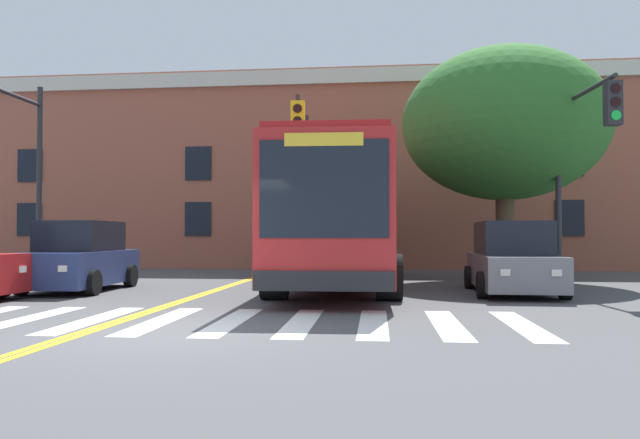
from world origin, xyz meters
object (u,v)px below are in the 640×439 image
city_bus (339,216)px  street_tree_curbside_large (504,125)px  traffic_light_near_corner (579,148)px  car_tan_behind_bus (343,248)px  traffic_light_far_corner (8,144)px  car_navy_near_lane (80,259)px  traffic_light_overhead (303,159)px  car_grey_far_lane (513,260)px

city_bus → street_tree_curbside_large: (4.89, 2.34, 2.86)m
traffic_light_near_corner → street_tree_curbside_large: street_tree_curbside_large is taller
car_tan_behind_bus → traffic_light_far_corner: 15.00m
car_navy_near_lane → traffic_light_overhead: bearing=22.9°
traffic_light_overhead → street_tree_curbside_large: street_tree_curbside_large is taller
car_navy_near_lane → traffic_light_far_corner: traffic_light_far_corner is taller
city_bus → car_navy_near_lane: city_bus is taller
car_navy_near_lane → traffic_light_near_corner: traffic_light_near_corner is taller
car_tan_behind_bus → traffic_light_near_corner: 13.80m
traffic_light_near_corner → street_tree_curbside_large: 3.53m
car_grey_far_lane → car_tan_behind_bus: car_tan_behind_bus is taller
city_bus → car_navy_near_lane: 6.86m
traffic_light_overhead → traffic_light_far_corner: bearing=-170.7°
car_tan_behind_bus → traffic_light_overhead: traffic_light_overhead is taller
car_tan_behind_bus → traffic_light_far_corner: traffic_light_far_corner is taller
car_navy_near_lane → traffic_light_overhead: (5.36, 2.26, 2.72)m
city_bus → traffic_light_overhead: (-1.03, 0.04, 1.60)m
car_navy_near_lane → traffic_light_overhead: size_ratio=0.79×
car_grey_far_lane → traffic_light_overhead: (-5.35, 1.86, 2.73)m
car_navy_near_lane → traffic_light_far_corner: 4.16m
city_bus → traffic_light_near_corner: traffic_light_near_corner is taller
traffic_light_far_corner → city_bus: bearing=8.0°
city_bus → car_navy_near_lane: size_ratio=3.09×
car_grey_far_lane → traffic_light_far_corner: 13.70m
car_grey_far_lane → traffic_light_near_corner: bearing=29.8°
car_tan_behind_bus → traffic_light_near_corner: (6.93, -11.60, 2.82)m
traffic_light_near_corner → traffic_light_far_corner: (-15.21, -0.52, 0.26)m
street_tree_curbside_large → city_bus: bearing=-154.5°
city_bus → car_tan_behind_bus: size_ratio=3.10×
car_grey_far_lane → traffic_light_near_corner: 3.58m
traffic_light_far_corner → traffic_light_overhead: (7.98, 1.31, -0.37)m
city_bus → traffic_light_near_corner: bearing=-6.8°
car_grey_far_lane → car_tan_behind_bus: (-5.04, 12.67, 0.02)m
traffic_light_overhead → car_tan_behind_bus: bearing=88.4°
city_bus → car_grey_far_lane: city_bus is taller
car_navy_near_lane → car_tan_behind_bus: (5.67, 13.08, 0.01)m
car_grey_far_lane → car_tan_behind_bus: bearing=111.7°
car_grey_far_lane → traffic_light_overhead: traffic_light_overhead is taller
city_bus → car_grey_far_lane: bearing=-22.8°
car_grey_far_lane → street_tree_curbside_large: bearing=82.1°
car_navy_near_lane → street_tree_curbside_large: (11.29, 4.56, 3.98)m
city_bus → car_grey_far_lane: size_ratio=2.98×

